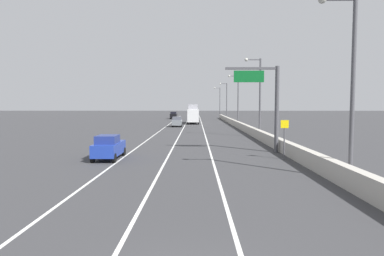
% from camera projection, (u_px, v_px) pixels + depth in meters
% --- Properties ---
extents(ground_plane, '(320.00, 320.00, 0.00)m').
position_uv_depth(ground_plane, '(195.00, 125.00, 70.79)').
color(ground_plane, '#38383A').
extents(lane_stripe_left, '(0.16, 130.00, 0.00)m').
position_uv_depth(lane_stripe_left, '(165.00, 127.00, 61.88)').
color(lane_stripe_left, silver).
rests_on(lane_stripe_left, ground_plane).
extents(lane_stripe_center, '(0.16, 130.00, 0.00)m').
position_uv_depth(lane_stripe_center, '(184.00, 128.00, 61.84)').
color(lane_stripe_center, silver).
rests_on(lane_stripe_center, ground_plane).
extents(lane_stripe_right, '(0.16, 130.00, 0.00)m').
position_uv_depth(lane_stripe_right, '(203.00, 128.00, 61.80)').
color(lane_stripe_right, silver).
rests_on(lane_stripe_right, ground_plane).
extents(jersey_barrier_right, '(0.60, 120.00, 1.10)m').
position_uv_depth(jersey_barrier_right, '(251.00, 131.00, 46.72)').
color(jersey_barrier_right, '#B2ADA3').
rests_on(jersey_barrier_right, ground_plane).
extents(overhead_sign_gantry, '(4.68, 0.36, 7.50)m').
position_uv_depth(overhead_sign_gantry, '(268.00, 98.00, 29.41)').
color(overhead_sign_gantry, '#47474C').
rests_on(overhead_sign_gantry, ground_plane).
extents(speed_advisory_sign, '(0.60, 0.11, 3.00)m').
position_uv_depth(speed_advisory_sign, '(284.00, 136.00, 25.80)').
color(speed_advisory_sign, '#4C4C51').
rests_on(speed_advisory_sign, ground_plane).
extents(lamp_post_right_near, '(2.14, 0.44, 10.06)m').
position_uv_depth(lamp_post_right_near, '(349.00, 75.00, 18.55)').
color(lamp_post_right_near, '#4C4C51').
rests_on(lamp_post_right_near, ground_plane).
extents(lamp_post_right_second, '(2.14, 0.44, 10.06)m').
position_uv_depth(lamp_post_right_second, '(258.00, 92.00, 43.11)').
color(lamp_post_right_second, '#4C4C51').
rests_on(lamp_post_right_second, ground_plane).
extents(lamp_post_right_third, '(2.14, 0.44, 10.06)m').
position_uv_depth(lamp_post_right_third, '(237.00, 97.00, 67.66)').
color(lamp_post_right_third, '#4C4C51').
rests_on(lamp_post_right_third, ground_plane).
extents(lamp_post_right_fourth, '(2.14, 0.44, 10.06)m').
position_uv_depth(lamp_post_right_fourth, '(226.00, 99.00, 92.22)').
color(lamp_post_right_fourth, '#4C4C51').
rests_on(lamp_post_right_fourth, ground_plane).
extents(lamp_post_right_fifth, '(2.14, 0.44, 10.06)m').
position_uv_depth(lamp_post_right_fifth, '(219.00, 100.00, 116.77)').
color(lamp_post_right_fifth, '#4C4C51').
rests_on(lamp_post_right_fifth, ground_plane).
extents(car_black_0, '(1.98, 4.29, 2.11)m').
position_uv_depth(car_black_0, '(174.00, 115.00, 99.01)').
color(car_black_0, black).
rests_on(car_black_0, ground_plane).
extents(car_blue_1, '(1.81, 4.28, 1.87)m').
position_uv_depth(car_blue_1, '(109.00, 147.00, 25.96)').
color(car_blue_1, '#1E389E').
rests_on(car_blue_1, ground_plane).
extents(car_gray_2, '(1.88, 4.24, 1.89)m').
position_uv_depth(car_gray_2, '(177.00, 122.00, 64.15)').
color(car_gray_2, slate).
rests_on(car_gray_2, ground_plane).
extents(box_truck, '(2.57, 9.89, 4.24)m').
position_uv_depth(box_truck, '(193.00, 115.00, 75.26)').
color(box_truck, silver).
rests_on(box_truck, ground_plane).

